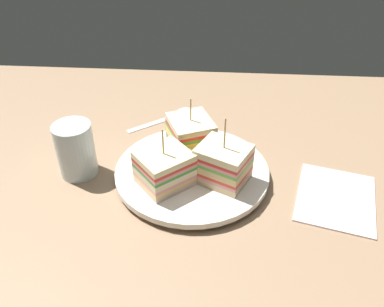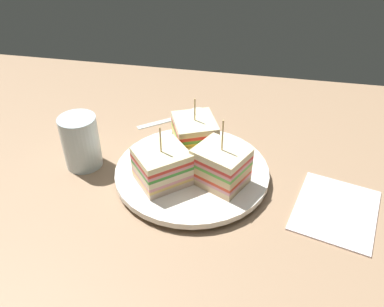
{
  "view_description": "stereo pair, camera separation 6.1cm",
  "coord_description": "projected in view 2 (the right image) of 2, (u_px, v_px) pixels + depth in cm",
  "views": [
    {
      "loc": [
        -3.65,
        49.55,
        40.95
      ],
      "look_at": [
        0.0,
        0.0,
        4.77
      ],
      "focal_mm": 37.06,
      "sensor_mm": 36.0,
      "label": 1
    },
    {
      "loc": [
        -9.66,
        48.74,
        40.95
      ],
      "look_at": [
        0.0,
        0.0,
        4.77
      ],
      "focal_mm": 37.06,
      "sensor_mm": 36.0,
      "label": 2
    }
  ],
  "objects": [
    {
      "name": "sandwich_wedge_1",
      "position": [
        221.0,
        166.0,
        0.59
      ],
      "size": [
        9.3,
        8.74,
        10.97
      ],
      "rotation": [
        0.0,
        0.0,
        5.82
      ],
      "color": "beige",
      "rests_on": "plate"
    },
    {
      "name": "napkin",
      "position": [
        336.0,
        209.0,
        0.58
      ],
      "size": [
        14.47,
        16.33,
        0.5
      ],
      "primitive_type": "cube",
      "rotation": [
        0.0,
        0.0,
        -0.26
      ],
      "color": "silver",
      "rests_on": "ground_plane"
    },
    {
      "name": "plate",
      "position": [
        192.0,
        172.0,
        0.64
      ],
      "size": [
        24.54,
        24.54,
        1.77
      ],
      "color": "white",
      "rests_on": "ground_plane"
    },
    {
      "name": "drinking_glass",
      "position": [
        81.0,
        146.0,
        0.65
      ],
      "size": [
        6.05,
        6.05,
        9.01
      ],
      "color": "silver",
      "rests_on": "ground_plane"
    },
    {
      "name": "spoon",
      "position": [
        188.0,
        114.0,
        0.8
      ],
      "size": [
        12.69,
        10.39,
        1.0
      ],
      "rotation": [
        0.0,
        0.0,
        3.8
      ],
      "color": "silver",
      "rests_on": "ground_plane"
    },
    {
      "name": "chip_pile",
      "position": [
        196.0,
        159.0,
        0.63
      ],
      "size": [
        7.82,
        6.29,
        3.36
      ],
      "color": "#E5CF6B",
      "rests_on": "plate"
    },
    {
      "name": "sandwich_wedge_2",
      "position": [
        195.0,
        135.0,
        0.66
      ],
      "size": [
        8.93,
        9.35,
        9.73
      ],
      "rotation": [
        0.0,
        0.0,
        8.26
      ],
      "color": "#E1B689",
      "rests_on": "plate"
    },
    {
      "name": "ground_plane",
      "position": [
        192.0,
        181.0,
        0.65
      ],
      "size": [
        125.85,
        81.66,
        1.8
      ],
      "primitive_type": "cube",
      "color": "#98785A"
    },
    {
      "name": "sandwich_wedge_0",
      "position": [
        162.0,
        166.0,
        0.59
      ],
      "size": [
        9.84,
        9.75,
        9.61
      ],
      "rotation": [
        0.0,
        0.0,
        3.85
      ],
      "color": "beige",
      "rests_on": "plate"
    }
  ]
}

